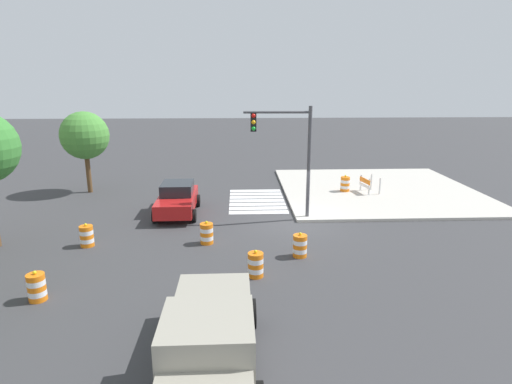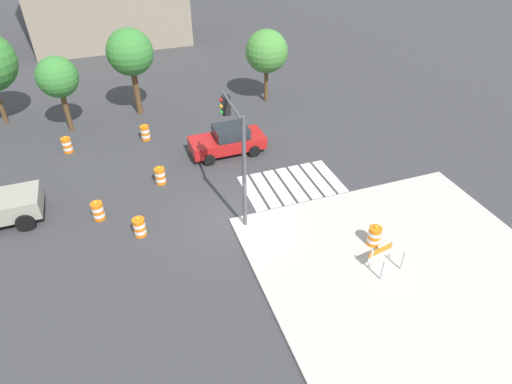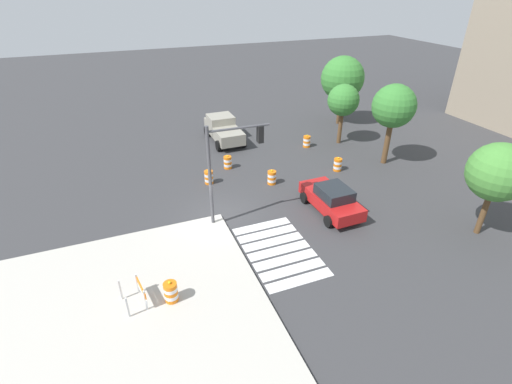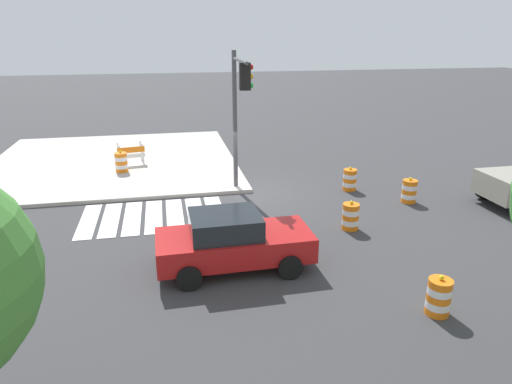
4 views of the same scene
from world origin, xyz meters
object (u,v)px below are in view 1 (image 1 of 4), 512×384
Objects in this scene: traffic_light_pole at (286,142)px; street_tree_streetside_near at (85,136)px; pickup_truck at (210,341)px; sports_car at (177,199)px; traffic_barrel_median_far at (256,265)px; traffic_barrel_far_curb at (37,287)px; traffic_barrel_on_sidewalk at (345,184)px; traffic_barrel_near_corner at (207,233)px; traffic_barrel_median_near at (87,236)px; construction_barricade at (367,183)px; traffic_barrel_crosswalk_end at (300,246)px.

traffic_light_pole is 13.06m from street_tree_streetside_near.
sports_car is at bearing 11.11° from pickup_truck.
traffic_light_pole is at bearing -15.33° from traffic_barrel_median_far.
traffic_barrel_on_sidewalk reaches higher than traffic_barrel_far_curb.
traffic_barrel_near_corner is 1.00× the size of traffic_barrel_median_near.
construction_barricade is at bearing -94.58° from street_tree_streetside_near.
traffic_barrel_median_near is (8.39, 5.73, -0.52)m from pickup_truck.
traffic_barrel_median_far is (-1.70, 1.84, 0.00)m from traffic_barrel_crosswalk_end.
traffic_light_pole is at bearing 138.53° from traffic_barrel_on_sidewalk.
traffic_barrel_median_far is at bearing 151.75° from traffic_barrel_on_sidewalk.
traffic_light_pole is (3.13, -3.72, 3.46)m from traffic_barrel_near_corner.
traffic_barrel_crosswalk_end is 0.19× the size of traffic_light_pole.
sports_car is 11.57m from construction_barricade.
street_tree_streetside_near is (10.52, 11.76, 3.10)m from traffic_barrel_crosswalk_end.
traffic_barrel_median_near is at bearing 118.21° from construction_barricade.
traffic_barrel_near_corner is 12.38m from street_tree_streetside_near.
street_tree_streetside_near is at bearing 26.34° from pickup_truck.
street_tree_streetside_near is at bearing 11.99° from traffic_barrel_far_curb.
traffic_barrel_on_sidewalk reaches higher than traffic_barrel_median_far.
traffic_barrel_near_corner is (8.48, 0.68, -0.52)m from pickup_truck.
traffic_barrel_crosswalk_end is at bearing -24.28° from pickup_truck.
pickup_truck is at bearing -168.89° from sports_car.
traffic_light_pole reaches higher than pickup_truck.
traffic_light_pole reaches higher than street_tree_streetside_near.
street_tree_streetside_near is (9.06, 2.90, 3.10)m from traffic_barrel_median_near.
traffic_barrel_median_far is 1.00× the size of traffic_barrel_far_curb.
street_tree_streetside_near reaches higher than pickup_truck.
traffic_barrel_far_curb is (-1.38, 7.04, 0.00)m from traffic_barrel_median_far.
sports_car is at bearing 23.04° from traffic_barrel_near_corner.
street_tree_streetside_near reaches higher than traffic_barrel_on_sidewalk.
traffic_barrel_crosswalk_end is 2.50m from traffic_barrel_median_far.
sports_car is 5.45m from traffic_barrel_median_near.
construction_barricade is (16.07, -8.58, -0.25)m from pickup_truck.
traffic_barrel_median_far is (-7.54, -3.79, -0.36)m from sports_car.
sports_car is 8.18m from street_tree_streetside_near.
traffic_barrel_near_corner and traffic_barrel_far_curb have the same top height.
traffic_barrel_crosswalk_end is at bearing -99.41° from traffic_barrel_median_near.
construction_barricade is (12.22, -14.33, 0.27)m from traffic_barrel_far_curb.
traffic_barrel_median_near is at bearing 121.69° from traffic_barrel_on_sidewalk.
street_tree_streetside_near reaches higher than traffic_barrel_crosswalk_end.
traffic_barrel_near_corner is 3.80m from traffic_barrel_median_far.
traffic_barrel_on_sidewalk is (8.06, -13.05, 0.15)m from traffic_barrel_median_near.
traffic_barrel_far_curb is at bearing 179.80° from traffic_barrel_median_near.
sports_car is 4.68m from traffic_barrel_near_corner.
traffic_barrel_on_sidewalk is (3.68, -9.82, -0.21)m from sports_car.
traffic_barrel_far_curb is (-8.92, 3.24, -0.36)m from sports_car.
traffic_barrel_median_far is (-3.25, -1.97, 0.00)m from traffic_barrel_near_corner.
traffic_barrel_median_far is 0.20× the size of street_tree_streetside_near.
traffic_barrel_crosswalk_end is 10.65m from construction_barricade.
sports_car is at bearing 106.58° from construction_barricade.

